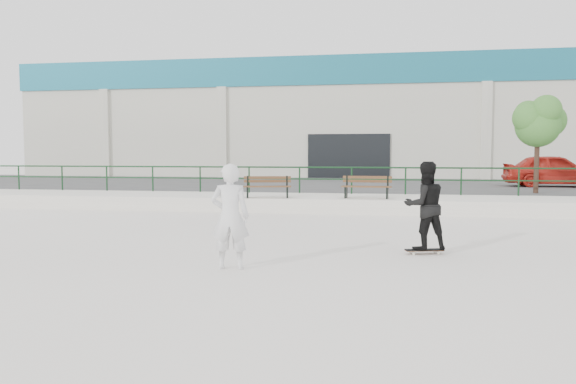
% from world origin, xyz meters
% --- Properties ---
extents(ground, '(120.00, 120.00, 0.00)m').
position_xyz_m(ground, '(0.00, 0.00, 0.00)').
color(ground, beige).
rests_on(ground, ground).
extents(ledge, '(30.00, 3.00, 0.50)m').
position_xyz_m(ledge, '(0.00, 9.50, 0.25)').
color(ledge, beige).
rests_on(ledge, ground).
extents(parking_strip, '(60.00, 14.00, 0.50)m').
position_xyz_m(parking_strip, '(0.00, 18.00, 0.25)').
color(parking_strip, '#393939').
rests_on(parking_strip, ground).
extents(railing, '(28.00, 0.06, 1.03)m').
position_xyz_m(railing, '(-0.00, 10.80, 1.24)').
color(railing, '#14371C').
rests_on(railing, ledge).
extents(commercial_building, '(44.20, 16.33, 8.00)m').
position_xyz_m(commercial_building, '(-0.00, 31.99, 4.58)').
color(commercial_building, beige).
rests_on(commercial_building, ground).
extents(bench_left, '(1.71, 0.81, 0.76)m').
position_xyz_m(bench_left, '(-1.77, 8.46, 0.87)').
color(bench_left, '#53321C').
rests_on(bench_left, ledge).
extents(bench_right, '(1.71, 0.59, 0.78)m').
position_xyz_m(bench_right, '(1.63, 8.81, 0.88)').
color(bench_right, '#53321C').
rests_on(bench_right, ledge).
extents(tree, '(2.10, 1.86, 3.73)m').
position_xyz_m(tree, '(8.02, 12.42, 3.29)').
color(tree, '#402C20').
rests_on(tree, parking_strip).
extents(red_car, '(4.41, 1.80, 1.50)m').
position_xyz_m(red_car, '(9.87, 16.94, 1.25)').
color(red_car, '#B31F16').
rests_on(red_car, parking_strip).
extents(skateboard, '(0.80, 0.41, 0.09)m').
position_xyz_m(skateboard, '(3.07, 1.12, 0.07)').
color(skateboard, black).
rests_on(skateboard, ground).
extents(standing_skater, '(1.04, 0.92, 1.79)m').
position_xyz_m(standing_skater, '(3.07, 1.12, 0.99)').
color(standing_skater, black).
rests_on(standing_skater, skateboard).
extents(seated_skater, '(0.74, 0.55, 1.87)m').
position_xyz_m(seated_skater, '(-0.42, -1.00, 0.94)').
color(seated_skater, silver).
rests_on(seated_skater, ground).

